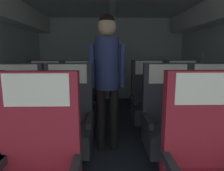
% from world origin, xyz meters
% --- Properties ---
extents(ground, '(3.86, 5.63, 0.02)m').
position_xyz_m(ground, '(0.00, 2.61, -0.01)').
color(ground, '#2D3342').
extents(fuselage_shell, '(3.74, 5.28, 2.10)m').
position_xyz_m(fuselage_shell, '(0.00, 2.88, 1.51)').
color(fuselage_shell, silver).
rests_on(fuselage_shell, ground).
extents(seat_b_left_window, '(0.52, 0.48, 1.08)m').
position_xyz_m(seat_b_left_window, '(-1.02, 2.19, 0.46)').
color(seat_b_left_window, '#38383D').
rests_on(seat_b_left_window, ground).
extents(seat_b_left_aisle, '(0.52, 0.48, 1.08)m').
position_xyz_m(seat_b_left_aisle, '(-0.51, 2.20, 0.46)').
color(seat_b_left_aisle, '#38383D').
rests_on(seat_b_left_aisle, ground).
extents(seat_b_right_aisle, '(0.52, 0.48, 1.08)m').
position_xyz_m(seat_b_right_aisle, '(1.01, 2.19, 0.46)').
color(seat_b_right_aisle, '#38383D').
rests_on(seat_b_right_aisle, ground).
extents(seat_b_right_window, '(0.52, 0.48, 1.08)m').
position_xyz_m(seat_b_right_window, '(0.53, 2.17, 0.46)').
color(seat_b_right_window, '#38383D').
rests_on(seat_b_right_window, ground).
extents(seat_c_left_window, '(0.52, 0.48, 1.08)m').
position_xyz_m(seat_c_left_window, '(-1.00, 3.02, 0.46)').
color(seat_c_left_window, '#38383D').
rests_on(seat_c_left_window, ground).
extents(seat_c_left_aisle, '(0.52, 0.48, 1.08)m').
position_xyz_m(seat_c_left_aisle, '(-0.51, 3.03, 0.46)').
color(seat_c_left_aisle, '#38383D').
rests_on(seat_c_left_aisle, ground).
extents(seat_c_right_aisle, '(0.52, 0.48, 1.08)m').
position_xyz_m(seat_c_right_aisle, '(1.02, 3.03, 0.46)').
color(seat_c_right_aisle, '#38383D').
rests_on(seat_c_right_aisle, ground).
extents(seat_c_right_window, '(0.52, 0.48, 1.08)m').
position_xyz_m(seat_c_right_window, '(0.51, 3.02, 0.46)').
color(seat_c_right_window, '#38383D').
rests_on(seat_c_right_window, ground).
extents(flight_attendant, '(0.43, 0.28, 1.62)m').
position_xyz_m(flight_attendant, '(-0.10, 2.55, 1.00)').
color(flight_attendant, black).
rests_on(flight_attendant, ground).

